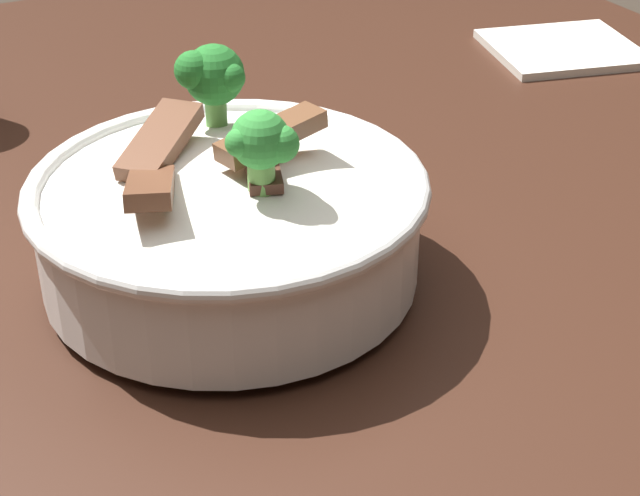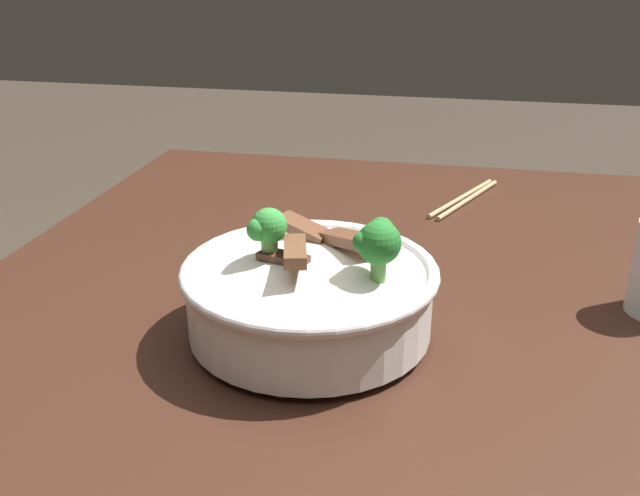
{
  "view_description": "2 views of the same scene",
  "coord_description": "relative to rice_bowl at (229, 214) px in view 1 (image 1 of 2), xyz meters",
  "views": [
    {
      "loc": [
        0.2,
        0.62,
        1.11
      ],
      "look_at": [
        -0.06,
        0.14,
        0.77
      ],
      "focal_mm": 56.84,
      "sensor_mm": 36.0,
      "label": 1
    },
    {
      "loc": [
        -0.6,
        -0.02,
        1.1
      ],
      "look_at": [
        0.04,
        0.12,
        0.82
      ],
      "focal_mm": 39.98,
      "sensor_mm": 36.0,
      "label": 2
    }
  ],
  "objects": [
    {
      "name": "folded_napkin",
      "position": [
        -0.46,
        -0.23,
        -0.05
      ],
      "size": [
        0.17,
        0.16,
        0.01
      ],
      "primitive_type": "cube",
      "rotation": [
        0.0,
        0.0,
        -0.25
      ],
      "color": "silver",
      "rests_on": "dining_table"
    },
    {
      "name": "dining_table",
      "position": [
        0.01,
        -0.12,
        -0.18
      ],
      "size": [
        1.23,
        1.05,
        0.75
      ],
      "color": "#381E14",
      "rests_on": "ground"
    },
    {
      "name": "rice_bowl",
      "position": [
        0.0,
        0.0,
        0.0
      ],
      "size": [
        0.25,
        0.25,
        0.13
      ],
      "color": "white",
      "rests_on": "dining_table"
    }
  ]
}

